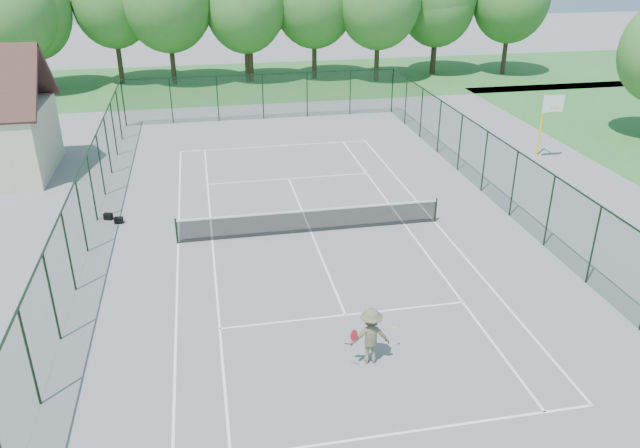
{
  "coord_description": "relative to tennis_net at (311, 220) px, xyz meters",
  "views": [
    {
      "loc": [
        -4.14,
        -23.27,
        11.46
      ],
      "look_at": [
        0.0,
        -2.0,
        1.3
      ],
      "focal_mm": 35.0,
      "sensor_mm": 36.0,
      "label": 1
    }
  ],
  "objects": [
    {
      "name": "ground",
      "position": [
        0.0,
        0.0,
        -0.58
      ],
      "size": [
        140.0,
        140.0,
        0.0
      ],
      "primitive_type": "plane",
      "color": "gray",
      "rests_on": "ground"
    },
    {
      "name": "grass_far",
      "position": [
        0.0,
        30.0,
        -0.57
      ],
      "size": [
        80.0,
        16.0,
        0.01
      ],
      "primitive_type": "cube",
      "color": "#347431",
      "rests_on": "ground"
    },
    {
      "name": "court_lines",
      "position": [
        0.0,
        0.0,
        -0.57
      ],
      "size": [
        11.05,
        23.85,
        0.01
      ],
      "color": "white",
      "rests_on": "ground"
    },
    {
      "name": "tennis_net",
      "position": [
        0.0,
        0.0,
        0.0
      ],
      "size": [
        11.08,
        0.08,
        1.1
      ],
      "color": "black",
      "rests_on": "ground"
    },
    {
      "name": "fence_enclosure",
      "position": [
        0.0,
        0.0,
        0.98
      ],
      "size": [
        18.05,
        36.05,
        3.02
      ],
      "color": "#1A3E24",
      "rests_on": "ground"
    },
    {
      "name": "tree_line_far",
      "position": [
        0.0,
        30.0,
        5.42
      ],
      "size": [
        39.4,
        6.4,
        9.7
      ],
      "color": "#3A2B1D",
      "rests_on": "ground"
    },
    {
      "name": "basketball_goal",
      "position": [
        14.3,
        6.86,
        1.99
      ],
      "size": [
        1.2,
        1.43,
        3.65
      ],
      "color": "yellow",
      "rests_on": "ground"
    },
    {
      "name": "sports_bag_a",
      "position": [
        -8.52,
        2.97,
        -0.43
      ],
      "size": [
        0.41,
        0.32,
        0.29
      ],
      "primitive_type": "cube",
      "rotation": [
        0.0,
        0.0,
        -0.33
      ],
      "color": "black",
      "rests_on": "ground"
    },
    {
      "name": "sports_bag_b",
      "position": [
        -8.03,
        2.48,
        -0.44
      ],
      "size": [
        0.38,
        0.26,
        0.28
      ],
      "primitive_type": "cube",
      "rotation": [
        0.0,
        0.0,
        -0.1
      ],
      "color": "black",
      "rests_on": "ground"
    },
    {
      "name": "tennis_player",
      "position": [
        0.15,
        -8.9,
        0.31
      ],
      "size": [
        1.77,
        0.91,
        1.77
      ],
      "color": "#5D5F43",
      "rests_on": "ground"
    }
  ]
}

